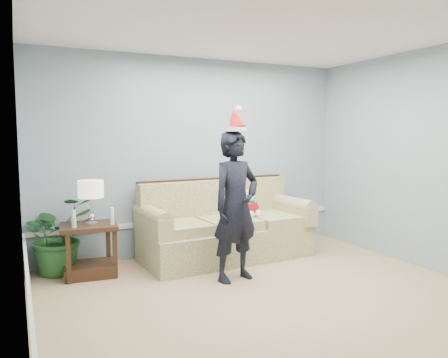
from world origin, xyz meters
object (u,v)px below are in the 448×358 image
teddy_bear (249,207)px  table_lamp (91,191)px  sofa (225,230)px  houseplant (58,235)px  man (236,206)px  side_table (90,256)px

teddy_bear → table_lamp: bearing=163.7°
sofa → houseplant: size_ratio=2.46×
table_lamp → man: bearing=-29.5°
sofa → houseplant: (-2.09, 0.24, 0.09)m
table_lamp → man: (1.45, -0.82, -0.16)m
table_lamp → houseplant: (-0.35, 0.31, -0.54)m
man → table_lamp: bearing=137.3°
man → teddy_bear: 1.00m
sofa → table_lamp: table_lamp is taller
sofa → side_table: (-1.77, -0.02, -0.13)m
man → teddy_bear: bearing=39.0°
table_lamp → houseplant: table_lamp is taller
sofa → side_table: size_ratio=3.33×
houseplant → man: (1.80, -1.13, 0.38)m
table_lamp → side_table: bearing=124.4°
side_table → man: 1.82m
sofa → houseplant: 2.10m
houseplant → side_table: bearing=-39.9°
table_lamp → houseplant: 0.71m
side_table → table_lamp: bearing=-55.6°
teddy_bear → man: bearing=-142.9°
side_table → teddy_bear: size_ratio=1.82×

